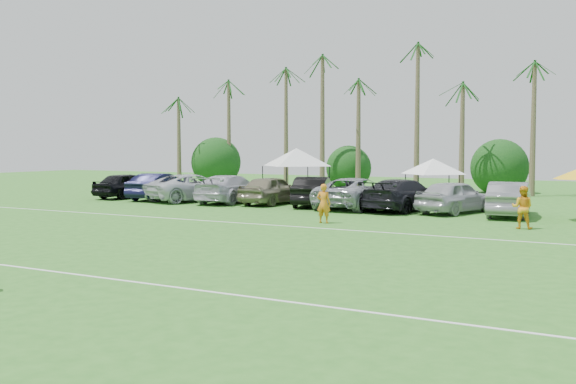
% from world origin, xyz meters
% --- Properties ---
extents(field_lines, '(80.00, 12.10, 0.01)m').
position_xyz_m(field_lines, '(0.00, 8.00, 0.01)').
color(field_lines, white).
rests_on(field_lines, ground).
extents(palm_tree_0, '(2.40, 2.40, 8.90)m').
position_xyz_m(palm_tree_0, '(-22.00, 38.00, 7.48)').
color(palm_tree_0, brown).
rests_on(palm_tree_0, ground).
extents(palm_tree_1, '(2.40, 2.40, 9.90)m').
position_xyz_m(palm_tree_1, '(-17.00, 38.00, 8.35)').
color(palm_tree_1, brown).
rests_on(palm_tree_1, ground).
extents(palm_tree_2, '(2.40, 2.40, 10.90)m').
position_xyz_m(palm_tree_2, '(-12.00, 38.00, 9.21)').
color(palm_tree_2, brown).
rests_on(palm_tree_2, ground).
extents(palm_tree_3, '(2.40, 2.40, 11.90)m').
position_xyz_m(palm_tree_3, '(-8.00, 38.00, 10.06)').
color(palm_tree_3, brown).
rests_on(palm_tree_3, ground).
extents(palm_tree_4, '(2.40, 2.40, 8.90)m').
position_xyz_m(palm_tree_4, '(-4.00, 38.00, 7.48)').
color(palm_tree_4, brown).
rests_on(palm_tree_4, ground).
extents(palm_tree_5, '(2.40, 2.40, 9.90)m').
position_xyz_m(palm_tree_5, '(0.00, 38.00, 8.35)').
color(palm_tree_5, brown).
rests_on(palm_tree_5, ground).
extents(palm_tree_6, '(2.40, 2.40, 10.90)m').
position_xyz_m(palm_tree_6, '(4.00, 38.00, 9.21)').
color(palm_tree_6, brown).
rests_on(palm_tree_6, ground).
extents(palm_tree_7, '(2.40, 2.40, 11.90)m').
position_xyz_m(palm_tree_7, '(8.00, 38.00, 10.06)').
color(palm_tree_7, brown).
rests_on(palm_tree_7, ground).
extents(bush_tree_0, '(4.00, 4.00, 4.00)m').
position_xyz_m(bush_tree_0, '(-19.00, 39.00, 1.80)').
color(bush_tree_0, brown).
rests_on(bush_tree_0, ground).
extents(bush_tree_1, '(4.00, 4.00, 4.00)m').
position_xyz_m(bush_tree_1, '(-6.00, 39.00, 1.80)').
color(bush_tree_1, brown).
rests_on(bush_tree_1, ground).
extents(bush_tree_2, '(4.00, 4.00, 4.00)m').
position_xyz_m(bush_tree_2, '(6.00, 39.00, 1.80)').
color(bush_tree_2, brown).
rests_on(bush_tree_2, ground).
extents(sideline_player_a, '(0.68, 0.48, 1.78)m').
position_xyz_m(sideline_player_a, '(2.52, 15.77, 0.89)').
color(sideline_player_a, orange).
rests_on(sideline_player_a, ground).
extents(sideline_player_b, '(0.87, 0.68, 1.80)m').
position_xyz_m(sideline_player_b, '(10.71, 17.86, 0.90)').
color(sideline_player_b, orange).
rests_on(sideline_player_b, ground).
extents(canopy_tent_left, '(4.83, 4.83, 3.92)m').
position_xyz_m(canopy_tent_left, '(-4.06, 25.80, 3.35)').
color(canopy_tent_left, black).
rests_on(canopy_tent_left, ground).
extents(canopy_tent_right, '(3.96, 3.96, 3.21)m').
position_xyz_m(canopy_tent_right, '(4.33, 27.21, 2.74)').
color(canopy_tent_right, black).
rests_on(canopy_tent_right, ground).
extents(parked_car_0, '(2.29, 5.14, 1.72)m').
position_xyz_m(parked_car_0, '(-15.25, 22.63, 0.86)').
color(parked_car_0, black).
rests_on(parked_car_0, ground).
extents(parked_car_1, '(2.35, 5.38, 1.72)m').
position_xyz_m(parked_car_1, '(-12.51, 22.62, 0.86)').
color(parked_car_1, black).
rests_on(parked_car_1, ground).
extents(parked_car_2, '(4.71, 6.78, 1.72)m').
position_xyz_m(parked_car_2, '(-9.77, 22.61, 0.86)').
color(parked_car_2, silver).
rests_on(parked_car_2, ground).
extents(parked_car_3, '(2.69, 6.03, 1.72)m').
position_xyz_m(parked_car_3, '(-7.04, 22.76, 0.86)').
color(parked_car_3, '#B9B7C3').
rests_on(parked_car_3, ground).
extents(parked_car_4, '(2.27, 5.14, 1.72)m').
position_xyz_m(parked_car_4, '(-4.30, 23.03, 0.86)').
color(parked_car_4, gray).
rests_on(parked_car_4, ground).
extents(parked_car_5, '(3.25, 5.52, 1.72)m').
position_xyz_m(parked_car_5, '(-1.56, 23.15, 0.86)').
color(parked_car_5, black).
rests_on(parked_car_5, ground).
extents(parked_car_6, '(3.28, 6.37, 1.72)m').
position_xyz_m(parked_car_6, '(1.18, 22.95, 0.86)').
color(parked_car_6, '#9597A0').
rests_on(parked_car_6, ground).
extents(parked_car_7, '(3.44, 6.26, 1.72)m').
position_xyz_m(parked_car_7, '(3.92, 22.89, 0.86)').
color(parked_car_7, black).
rests_on(parked_car_7, ground).
extents(parked_car_8, '(3.56, 5.43, 1.72)m').
position_xyz_m(parked_car_8, '(6.66, 22.99, 0.86)').
color(parked_car_8, '#ACADB3').
rests_on(parked_car_8, ground).
extents(parked_car_9, '(2.33, 5.37, 1.72)m').
position_xyz_m(parked_car_9, '(9.40, 22.74, 0.86)').
color(parked_car_9, gray).
rests_on(parked_car_9, ground).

